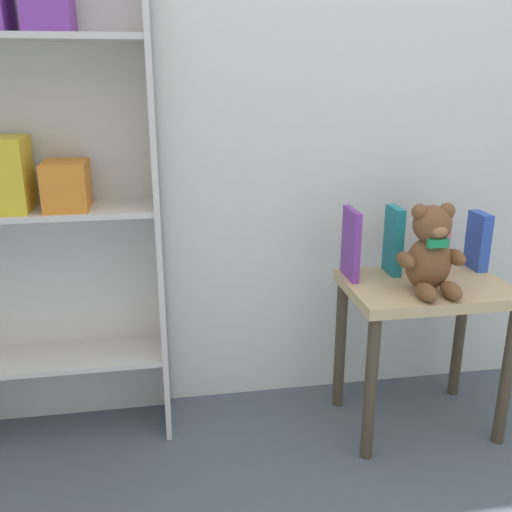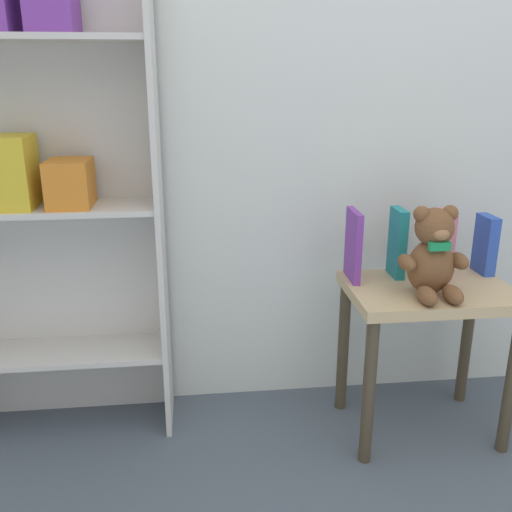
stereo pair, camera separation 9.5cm
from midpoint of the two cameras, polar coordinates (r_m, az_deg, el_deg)
The scene contains 8 objects.
wall_back at distance 2.07m, azimuth 8.06°, elevation 19.24°, with size 4.80×0.06×2.50m.
bookshelf_side at distance 1.92m, azimuth -22.28°, elevation 7.35°, with size 0.72×0.24×1.58m.
display_table at distance 1.99m, azimuth 15.12°, elevation -5.35°, with size 0.53×0.37×0.53m.
teddy_bear at distance 1.85m, azimuth 15.68°, elevation 0.36°, with size 0.22×0.20×0.28m.
book_standing_purple at distance 1.92m, azimuth 8.07°, elevation 1.20°, with size 0.02×0.14×0.23m, color purple.
book_standing_teal at distance 1.98m, azimuth 12.25°, elevation 1.51°, with size 0.03×0.10×0.23m, color teal.
book_standing_pink at distance 2.05m, azimuth 16.35°, elevation 1.48°, with size 0.03×0.13×0.22m, color #D17093.
book_standing_blue at distance 2.12m, azimuth 20.13°, elevation 1.41°, with size 0.04×0.10×0.20m, color #2D51B7.
Camera 1 is at (-0.66, -0.46, 1.20)m, focal length 40.00 mm.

